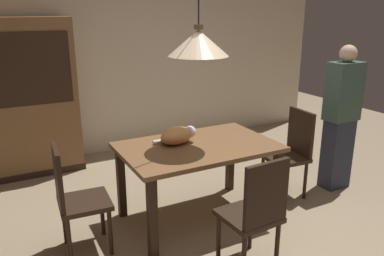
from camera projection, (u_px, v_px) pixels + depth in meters
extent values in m
plane|color=#998466|center=(226.00, 235.00, 3.44)|extent=(10.00, 10.00, 0.00)
cube|color=beige|center=(123.00, 46.00, 5.25)|extent=(6.40, 0.10, 2.90)
cube|color=brown|center=(198.00, 147.00, 3.52)|extent=(1.40, 0.90, 0.04)
cube|color=black|center=(152.00, 220.00, 3.02)|extent=(0.07, 0.07, 0.71)
cube|color=black|center=(277.00, 187.00, 3.58)|extent=(0.07, 0.07, 0.71)
cube|color=black|center=(121.00, 182.00, 3.68)|extent=(0.07, 0.07, 0.71)
cube|color=black|center=(230.00, 159.00, 4.24)|extent=(0.07, 0.07, 0.71)
cube|color=black|center=(85.00, 202.00, 3.14)|extent=(0.43, 0.43, 0.04)
cube|color=black|center=(58.00, 177.00, 2.99)|extent=(0.06, 0.38, 0.48)
cylinder|color=black|center=(110.00, 232.00, 3.12)|extent=(0.04, 0.04, 0.41)
cylinder|color=black|center=(102.00, 214.00, 3.40)|extent=(0.04, 0.04, 0.41)
cylinder|color=black|center=(69.00, 241.00, 3.00)|extent=(0.04, 0.04, 0.41)
cylinder|color=black|center=(64.00, 222.00, 3.28)|extent=(0.04, 0.04, 0.41)
cube|color=black|center=(285.00, 158.00, 4.08)|extent=(0.43, 0.43, 0.04)
cube|color=black|center=(301.00, 132.00, 4.07)|extent=(0.06, 0.38, 0.48)
cylinder|color=black|center=(262.00, 174.00, 4.22)|extent=(0.04, 0.04, 0.41)
cylinder|color=black|center=(280.00, 186.00, 3.94)|extent=(0.04, 0.04, 0.41)
cylinder|color=black|center=(286.00, 170.00, 4.35)|extent=(0.04, 0.04, 0.41)
cylinder|color=black|center=(305.00, 181.00, 4.07)|extent=(0.04, 0.04, 0.41)
cube|color=black|center=(249.00, 216.00, 2.93)|extent=(0.42, 0.42, 0.04)
cube|color=black|center=(266.00, 194.00, 2.71)|extent=(0.38, 0.06, 0.48)
cylinder|color=black|center=(250.00, 226.00, 3.21)|extent=(0.04, 0.04, 0.41)
cylinder|color=black|center=(219.00, 238.00, 3.05)|extent=(0.04, 0.04, 0.41)
cylinder|color=black|center=(277.00, 246.00, 2.95)|extent=(0.04, 0.04, 0.41)
ellipsoid|color=#E59951|center=(177.00, 136.00, 3.53)|extent=(0.39, 0.31, 0.15)
sphere|color=white|center=(190.00, 132.00, 3.56)|extent=(0.11, 0.11, 0.11)
cylinder|color=white|center=(162.00, 141.00, 3.54)|extent=(0.18, 0.04, 0.04)
cone|color=beige|center=(198.00, 43.00, 3.24)|extent=(0.52, 0.52, 0.22)
cylinder|color=#513D23|center=(199.00, 27.00, 3.21)|extent=(0.08, 0.08, 0.04)
cube|color=brown|center=(28.00, 99.00, 4.55)|extent=(1.10, 0.44, 1.85)
cube|color=black|center=(26.00, 70.00, 4.25)|extent=(0.97, 0.01, 0.81)
cube|color=black|center=(36.00, 168.00, 4.81)|extent=(1.12, 0.45, 0.08)
cube|color=#2D3347|center=(337.00, 154.00, 4.30)|extent=(0.30, 0.20, 0.79)
cube|color=#3D564C|center=(344.00, 91.00, 4.09)|extent=(0.36, 0.22, 0.62)
sphere|color=#DBB293|center=(348.00, 54.00, 3.98)|extent=(0.18, 0.18, 0.18)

